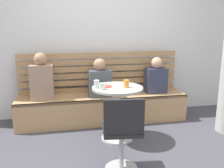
{
  "coord_description": "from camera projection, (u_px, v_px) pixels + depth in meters",
  "views": [
    {
      "loc": [
        -0.63,
        -2.64,
        1.54
      ],
      "look_at": [
        0.04,
        0.66,
        0.75
      ],
      "focal_mm": 40.32,
      "sensor_mm": 36.0,
      "label": 1
    }
  ],
  "objects": [
    {
      "name": "cup_water_clear",
      "position": [
        97.0,
        84.0,
        3.25
      ],
      "size": [
        0.07,
        0.07,
        0.11
      ],
      "primitive_type": "cylinder",
      "color": "white",
      "rests_on": "cafe_table"
    },
    {
      "name": "booth_backrest",
      "position": [
        100.0,
        72.0,
        4.19
      ],
      "size": [
        2.65,
        0.04,
        0.67
      ],
      "color": "#A68157",
      "rests_on": "booth_bench"
    },
    {
      "name": "white_chair",
      "position": [
        122.0,
        132.0,
        2.59
      ],
      "size": [
        0.44,
        0.44,
        0.85
      ],
      "color": "#ADADB2",
      "rests_on": "ground"
    },
    {
      "name": "plate_small",
      "position": [
        106.0,
        86.0,
        3.35
      ],
      "size": [
        0.17,
        0.17,
        0.01
      ],
      "primitive_type": "cylinder",
      "color": "#DB4C42",
      "rests_on": "cafe_table"
    },
    {
      "name": "cafe_table",
      "position": [
        117.0,
        103.0,
        3.38
      ],
      "size": [
        0.68,
        0.68,
        0.74
      ],
      "color": "#ADADB2",
      "rests_on": "ground"
    },
    {
      "name": "ground",
      "position": [
        120.0,
        158.0,
        3.0
      ],
      "size": [
        8.0,
        8.0,
        0.0
      ],
      "primitive_type": "plane",
      "color": "#42424C"
    },
    {
      "name": "person_child_left",
      "position": [
        100.0,
        80.0,
        3.94
      ],
      "size": [
        0.34,
        0.22,
        0.6
      ],
      "color": "#4C515B",
      "rests_on": "booth_bench"
    },
    {
      "name": "booth_bench",
      "position": [
        103.0,
        108.0,
        4.09
      ],
      "size": [
        2.7,
        0.52,
        0.44
      ],
      "color": "tan",
      "rests_on": "ground"
    },
    {
      "name": "cup_glass_short",
      "position": [
        102.0,
        86.0,
        3.21
      ],
      "size": [
        0.08,
        0.08,
        0.08
      ],
      "primitive_type": "cylinder",
      "color": "silver",
      "rests_on": "cafe_table"
    },
    {
      "name": "back_wall",
      "position": [
        98.0,
        31.0,
        4.23
      ],
      "size": [
        5.2,
        0.1,
        2.9
      ],
      "primitive_type": "cube",
      "color": "silver",
      "rests_on": "ground"
    },
    {
      "name": "person_child_middle",
      "position": [
        156.0,
        77.0,
        4.17
      ],
      "size": [
        0.34,
        0.22,
        0.59
      ],
      "color": "#333851",
      "rests_on": "booth_bench"
    },
    {
      "name": "cup_tumbler_orange",
      "position": [
        126.0,
        84.0,
        3.31
      ],
      "size": [
        0.07,
        0.07,
        0.1
      ],
      "primitive_type": "cylinder",
      "color": "orange",
      "rests_on": "cafe_table"
    },
    {
      "name": "person_adult",
      "position": [
        42.0,
        79.0,
        3.77
      ],
      "size": [
        0.34,
        0.22,
        0.71
      ],
      "color": "#9E7F6B",
      "rests_on": "booth_bench"
    }
  ]
}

